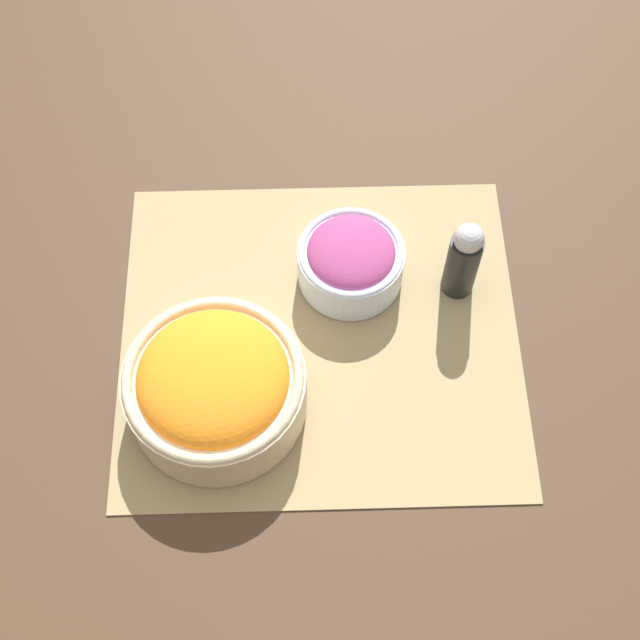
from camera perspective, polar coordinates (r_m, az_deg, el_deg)
The scene contains 5 objects.
ground_plane at distance 1.01m, azimuth 0.00°, elevation -0.91°, with size 3.00×3.00×0.00m, color #422D1E.
placemat at distance 1.01m, azimuth 0.00°, elevation -0.86°, with size 0.45×0.41×0.00m.
onion_bowl at distance 1.02m, azimuth 1.98°, elevation 3.87°, with size 0.12×0.12×0.07m.
carrot_bowl at distance 0.94m, azimuth -6.76°, elevation -4.18°, with size 0.19×0.19×0.09m.
pepper_shaker at distance 1.00m, azimuth 9.17°, elevation 3.89°, with size 0.04×0.04×0.11m.
Camera 1 is at (0.01, 0.47, 0.90)m, focal length 50.00 mm.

